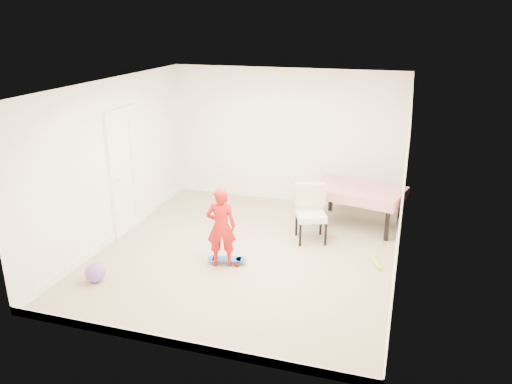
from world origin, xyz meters
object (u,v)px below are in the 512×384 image
(child, at_px, (221,229))
(balloon, at_px, (95,273))
(dining_chair, at_px, (311,214))
(dining_table, at_px, (357,206))
(skateboard, at_px, (227,261))

(child, height_order, balloon, child)
(child, bearing_deg, dining_chair, -147.56)
(dining_table, bearing_deg, balloon, -122.29)
(dining_table, height_order, skateboard, dining_table)
(skateboard, height_order, child, child)
(dining_table, height_order, dining_chair, dining_chair)
(dining_chair, bearing_deg, skateboard, -152.35)
(dining_table, distance_m, skateboard, 2.68)
(balloon, bearing_deg, dining_chair, 40.47)
(dining_chair, bearing_deg, child, -152.27)
(skateboard, bearing_deg, dining_table, 38.66)
(dining_table, bearing_deg, child, -115.15)
(skateboard, height_order, balloon, balloon)
(dining_table, bearing_deg, dining_chair, -112.31)
(dining_table, height_order, child, child)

